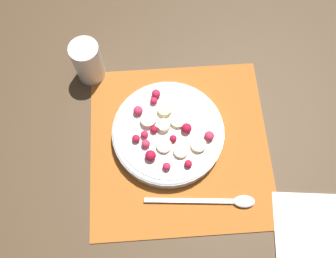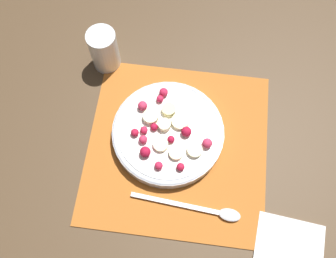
% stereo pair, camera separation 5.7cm
% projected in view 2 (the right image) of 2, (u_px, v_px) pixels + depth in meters
% --- Properties ---
extents(ground_plane, '(3.00, 3.00, 0.00)m').
position_uv_depth(ground_plane, '(177.00, 147.00, 0.79)').
color(ground_plane, '#4C3823').
extents(placemat, '(0.38, 0.37, 0.01)m').
position_uv_depth(placemat, '(177.00, 147.00, 0.79)').
color(placemat, '#B26023').
rests_on(placemat, ground_plane).
extents(fruit_bowl, '(0.23, 0.23, 0.05)m').
position_uv_depth(fruit_bowl, '(168.00, 132.00, 0.78)').
color(fruit_bowl, silver).
rests_on(fruit_bowl, placemat).
extents(spoon, '(0.04, 0.22, 0.01)m').
position_uv_depth(spoon, '(206.00, 210.00, 0.73)').
color(spoon, silver).
rests_on(spoon, placemat).
extents(drinking_glass, '(0.06, 0.06, 0.10)m').
position_uv_depth(drinking_glass, '(104.00, 50.00, 0.82)').
color(drinking_glass, white).
rests_on(drinking_glass, ground_plane).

